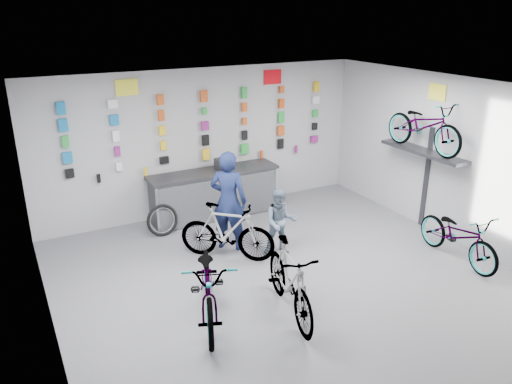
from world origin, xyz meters
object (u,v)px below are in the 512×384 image
bike_left (209,284)px  customer (280,222)px  clerk (228,201)px  bike_service (227,232)px  counter (215,194)px  bike_center (290,281)px  bike_right (458,235)px

bike_left → customer: (1.87, 1.22, 0.07)m
bike_left → clerk: (1.17, 1.85, 0.38)m
bike_service → counter: bearing=25.0°
counter → bike_left: bike_left is taller
customer → bike_service: bearing=-175.8°
bike_center → clerk: clerk is taller
bike_left → bike_center: size_ratio=1.13×
counter → clerk: 1.54m
bike_right → bike_center: bearing=-175.0°
bike_right → bike_service: bike_service is taller
clerk → customer: 0.99m
customer → bike_right: bearing=-12.1°
bike_right → bike_service: bearing=155.6°
counter → bike_center: (-0.49, -3.74, 0.05)m
bike_center → bike_right: (3.40, 0.03, -0.08)m
bike_service → customer: (0.90, -0.27, 0.10)m
bike_left → bike_service: size_ratio=1.20×
bike_right → bike_service: (-3.46, 1.91, 0.04)m
bike_left → counter: bearing=85.7°
bike_center → counter: bearing=94.8°
bike_service → bike_left: bearing=-170.9°
bike_left → clerk: bearing=78.1°
bike_center → bike_left: bearing=168.4°
bike_service → clerk: 0.58m
bike_service → customer: customer is taller
bike_left → bike_right: size_ratio=1.15×
counter → bike_left: bearing=-114.8°
bike_left → bike_center: (1.03, -0.45, 0.01)m
bike_center → bike_right: size_ratio=1.02×
clerk → bike_left: bearing=99.3°
clerk → customer: (0.70, -0.62, -0.31)m
bike_left → customer: size_ratio=1.67×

